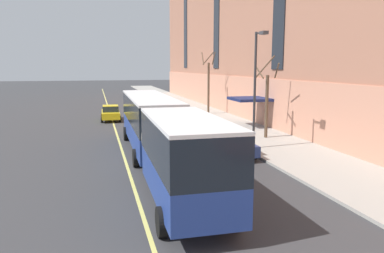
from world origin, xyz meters
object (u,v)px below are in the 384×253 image
parked_car_white_0 (202,125)px  street_tree_far_uptown (208,83)px  city_bus (159,129)px  parked_car_navy_1 (232,143)px  street_tree_mid_block (267,100)px  taxi_cab (111,113)px  street_lamp (256,79)px  parked_car_white_3 (160,102)px

parked_car_white_0 → street_tree_far_uptown: size_ratio=0.69×
city_bus → parked_car_navy_1: city_bus is taller
parked_car_navy_1 → parked_car_white_0: bearing=89.0°
street_tree_mid_block → street_tree_far_uptown: street_tree_far_uptown is taller
street_tree_mid_block → street_tree_far_uptown: 14.95m
taxi_cab → street_lamp: 18.93m
parked_car_navy_1 → taxi_cab: size_ratio=1.08×
city_bus → street_tree_mid_block: (9.12, 5.87, 0.90)m
street_tree_mid_block → street_lamp: bearing=-124.9°
parked_car_navy_1 → taxi_cab: bearing=111.2°
parked_car_white_3 → street_tree_mid_block: bearing=-80.2°
parked_car_navy_1 → parked_car_white_3: size_ratio=1.01×
parked_car_white_0 → street_tree_mid_block: bearing=-34.2°
taxi_cab → street_tree_mid_block: bearing=-49.7°
parked_car_white_3 → taxi_cab: same height
taxi_cab → street_tree_mid_block: (10.97, -12.95, 2.21)m
parked_car_navy_1 → street_tree_far_uptown: size_ratio=0.67×
taxi_cab → parked_car_white_0: bearing=-56.1°
street_lamp → parked_car_navy_1: bearing=-157.1°
parked_car_white_0 → parked_car_navy_1: (-0.13, -7.11, -0.00)m
street_tree_far_uptown → parked_car_navy_1: bearing=-102.5°
parked_car_navy_1 → street_tree_mid_block: street_tree_mid_block is taller
city_bus → parked_car_white_0: size_ratio=4.14×
taxi_cab → street_lamp: street_lamp is taller
parked_car_white_0 → taxi_cab: 12.19m
city_bus → street_tree_mid_block: size_ratio=3.25×
city_bus → taxi_cab: 18.96m
parked_car_white_0 → street_tree_mid_block: (4.16, -2.83, 2.21)m
parked_car_white_0 → street_lamp: size_ratio=0.65×
parked_car_white_3 → taxi_cab: bearing=-122.3°
city_bus → taxi_cab: city_bus is taller
parked_car_navy_1 → parked_car_white_3: (0.18, 28.07, 0.00)m
city_bus → street_lamp: 7.54m
city_bus → parked_car_white_0: 10.10m
street_lamp → street_tree_far_uptown: bearing=82.5°
city_bus → parked_car_white_3: (5.00, 29.66, -1.31)m
parked_car_white_3 → street_tree_far_uptown: (4.10, -8.85, 2.76)m
city_bus → street_lamp: street_lamp is taller
parked_car_white_0 → taxi_cab: bearing=123.9°
street_tree_far_uptown → street_lamp: bearing=-97.5°
street_tree_far_uptown → parked_car_white_0: bearing=-108.9°
city_bus → street_tree_far_uptown: (9.10, 20.81, 1.45)m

